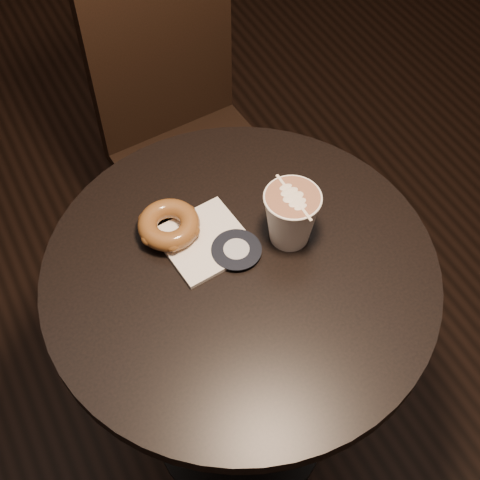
# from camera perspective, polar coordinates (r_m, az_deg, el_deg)

# --- Properties ---
(cafe_table) EXTENTS (0.70, 0.70, 0.75)m
(cafe_table) POSITION_cam_1_polar(r_m,az_deg,el_deg) (1.34, 0.04, -7.13)
(cafe_table) COLOR black
(cafe_table) RESTS_ON ground
(chair) EXTENTS (0.40, 0.40, 0.95)m
(chair) POSITION_cam_1_polar(r_m,az_deg,el_deg) (1.73, -4.97, 10.18)
(chair) COLOR black
(chair) RESTS_ON ground
(pastry_bag) EXTENTS (0.16, 0.16, 0.01)m
(pastry_bag) POSITION_cam_1_polar(r_m,az_deg,el_deg) (1.20, -3.02, -0.07)
(pastry_bag) COLOR white
(pastry_bag) RESTS_ON cafe_table
(doughnut) EXTENTS (0.11, 0.11, 0.04)m
(doughnut) POSITION_cam_1_polar(r_m,az_deg,el_deg) (1.20, -6.09, 1.30)
(doughnut) COLOR brown
(doughnut) RESTS_ON pastry_bag
(latte_cup) EXTENTS (0.10, 0.10, 0.11)m
(latte_cup) POSITION_cam_1_polar(r_m,az_deg,el_deg) (1.17, 4.36, 1.95)
(latte_cup) COLOR white
(latte_cup) RESTS_ON cafe_table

